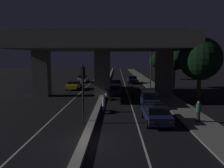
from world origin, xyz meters
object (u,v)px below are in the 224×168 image
(car_taxi_yellow_lead_oncoming, at_px, (74,85))
(pedestrian_on_sidewalk, at_px, (198,112))
(traffic_light_left_of_median, at_px, (83,84))
(car_dark_blue_second, at_px, (149,98))
(car_dark_blue_fifth, at_px, (132,80))
(car_white_second_oncoming, at_px, (83,78))
(motorcycle_blue_filtering_near, at_px, (104,106))
(street_lamp, at_px, (149,60))
(car_dark_blue_lead, at_px, (156,114))
(motorcycle_white_filtering_mid, at_px, (106,95))
(car_dark_blue_third, at_px, (115,89))
(car_black_fourth, at_px, (116,84))

(car_taxi_yellow_lead_oncoming, bearing_deg, pedestrian_on_sidewalk, 38.39)
(car_taxi_yellow_lead_oncoming, bearing_deg, traffic_light_left_of_median, 15.77)
(car_dark_blue_second, height_order, car_dark_blue_fifth, car_dark_blue_second)
(car_dark_blue_fifth, bearing_deg, car_white_second_oncoming, 77.71)
(traffic_light_left_of_median, relative_size, motorcycle_blue_filtering_near, 2.78)
(traffic_light_left_of_median, bearing_deg, street_lamp, 68.81)
(car_dark_blue_lead, distance_m, car_dark_blue_second, 6.19)
(car_taxi_yellow_lead_oncoming, height_order, motorcycle_white_filtering_mid, motorcycle_white_filtering_mid)
(car_dark_blue_fifth, relative_size, car_taxi_yellow_lead_oncoming, 1.04)
(car_dark_blue_third, distance_m, pedestrian_on_sidewalk, 15.19)
(motorcycle_white_filtering_mid, bearing_deg, car_dark_blue_third, -12.70)
(car_dark_blue_lead, distance_m, car_white_second_oncoming, 31.57)
(car_dark_blue_second, relative_size, car_black_fourth, 1.10)
(car_dark_blue_third, distance_m, car_black_fourth, 7.17)
(car_white_second_oncoming, height_order, motorcycle_blue_filtering_near, car_white_second_oncoming)
(car_dark_blue_lead, bearing_deg, car_taxi_yellow_lead_oncoming, 27.92)
(traffic_light_left_of_median, distance_m, car_dark_blue_fifth, 28.93)
(car_dark_blue_lead, bearing_deg, car_white_second_oncoming, 18.53)
(traffic_light_left_of_median, xyz_separation_m, car_white_second_oncoming, (-4.65, 30.04, -2.35))
(car_dark_blue_third, height_order, car_taxi_yellow_lead_oncoming, car_dark_blue_third)
(car_dark_blue_fifth, distance_m, motorcycle_blue_filtering_near, 25.01)
(car_black_fourth, xyz_separation_m, car_taxi_yellow_lead_oncoming, (-7.05, -1.86, -0.02))
(traffic_light_left_of_median, height_order, street_lamp, street_lamp)
(car_dark_blue_second, bearing_deg, pedestrian_on_sidewalk, -153.02)
(street_lamp, xyz_separation_m, motorcycle_white_filtering_mid, (-6.79, -10.91, -4.32))
(car_dark_blue_fifth, bearing_deg, pedestrian_on_sidewalk, -175.79)
(car_taxi_yellow_lead_oncoming, bearing_deg, motorcycle_blue_filtering_near, 23.34)
(traffic_light_left_of_median, bearing_deg, car_taxi_yellow_lead_oncoming, 103.31)
(traffic_light_left_of_median, distance_m, motorcycle_blue_filtering_near, 4.66)
(traffic_light_left_of_median, xyz_separation_m, street_lamp, (8.14, 20.98, 1.71))
(car_dark_blue_fifth, distance_m, pedestrian_on_sidewalk, 28.20)
(traffic_light_left_of_median, xyz_separation_m, car_taxi_yellow_lead_oncoming, (-4.52, 19.11, -2.47))
(car_dark_blue_second, bearing_deg, car_black_fourth, 14.76)
(traffic_light_left_of_median, height_order, car_dark_blue_fifth, traffic_light_left_of_median)
(car_dark_blue_fifth, relative_size, pedestrian_on_sidewalk, 2.57)
(motorcycle_blue_filtering_near, bearing_deg, car_dark_blue_fifth, -10.81)
(car_black_fourth, bearing_deg, car_taxi_yellow_lead_oncoming, 106.99)
(street_lamp, bearing_deg, car_dark_blue_third, -128.72)
(pedestrian_on_sidewalk, bearing_deg, car_dark_blue_third, 116.53)
(traffic_light_left_of_median, relative_size, car_white_second_oncoming, 1.11)
(car_taxi_yellow_lead_oncoming, height_order, car_white_second_oncoming, car_white_second_oncoming)
(car_dark_blue_second, bearing_deg, motorcycle_white_filtering_mid, 53.64)
(street_lamp, relative_size, car_dark_blue_lead, 1.83)
(car_dark_blue_third, height_order, pedestrian_on_sidewalk, pedestrian_on_sidewalk)
(car_dark_blue_third, distance_m, motorcycle_blue_filtering_near, 10.24)
(traffic_light_left_of_median, xyz_separation_m, motorcycle_white_filtering_mid, (1.35, 10.07, -2.61))
(traffic_light_left_of_median, height_order, motorcycle_blue_filtering_near, traffic_light_left_of_median)
(motorcycle_blue_filtering_near, bearing_deg, car_dark_blue_third, -6.05)
(car_dark_blue_second, bearing_deg, car_taxi_yellow_lead_oncoming, 40.91)
(traffic_light_left_of_median, bearing_deg, car_dark_blue_lead, 2.57)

